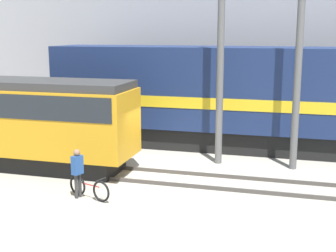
# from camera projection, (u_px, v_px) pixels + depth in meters

# --- Properties ---
(ground_plane) EXTENTS (120.00, 120.00, 0.00)m
(ground_plane) POSITION_uv_depth(u_px,v_px,m) (171.00, 172.00, 18.11)
(ground_plane) COLOR #9E998C
(track_near) EXTENTS (60.00, 1.50, 0.14)m
(track_near) POSITION_uv_depth(u_px,v_px,m) (165.00, 177.00, 17.29)
(track_near) COLOR #47423D
(track_near) RESTS_ON ground
(track_far) EXTENTS (60.00, 1.51, 0.14)m
(track_far) POSITION_uv_depth(u_px,v_px,m) (196.00, 144.00, 22.32)
(track_far) COLOR #47423D
(track_far) RESTS_ON ground
(building_backdrop) EXTENTS (32.34, 6.00, 12.06)m
(building_backdrop) POSITION_uv_depth(u_px,v_px,m) (221.00, 20.00, 27.36)
(building_backdrop) COLOR #99999E
(building_backdrop) RESTS_ON ground
(freight_locomotive) EXTENTS (17.34, 3.04, 5.28)m
(freight_locomotive) POSITION_uv_depth(u_px,v_px,m) (240.00, 96.00, 21.29)
(freight_locomotive) COLOR black
(freight_locomotive) RESTS_ON ground
(streetcar) EXTENTS (9.45, 2.54, 3.53)m
(streetcar) POSITION_uv_depth(u_px,v_px,m) (18.00, 117.00, 18.50)
(streetcar) COLOR black
(streetcar) RESTS_ON ground
(bicycle) EXTENTS (1.68, 0.71, 0.76)m
(bicycle) POSITION_uv_depth(u_px,v_px,m) (89.00, 188.00, 15.22)
(bicycle) COLOR black
(bicycle) RESTS_ON ground
(person) EXTENTS (0.33, 0.41, 1.64)m
(person) POSITION_uv_depth(u_px,v_px,m) (77.00, 169.00, 15.18)
(person) COLOR #333333
(person) RESTS_ON ground
(utility_pole_left) EXTENTS (0.28, 0.28, 9.96)m
(utility_pole_left) POSITION_uv_depth(u_px,v_px,m) (221.00, 41.00, 18.42)
(utility_pole_left) COLOR #595959
(utility_pole_left) RESTS_ON ground
(utility_pole_center) EXTENTS (0.28, 0.28, 8.72)m
(utility_pole_center) POSITION_uv_depth(u_px,v_px,m) (299.00, 58.00, 17.75)
(utility_pole_center) COLOR #595959
(utility_pole_center) RESTS_ON ground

